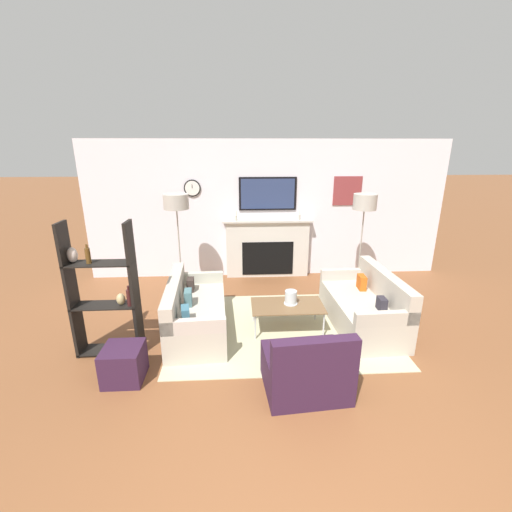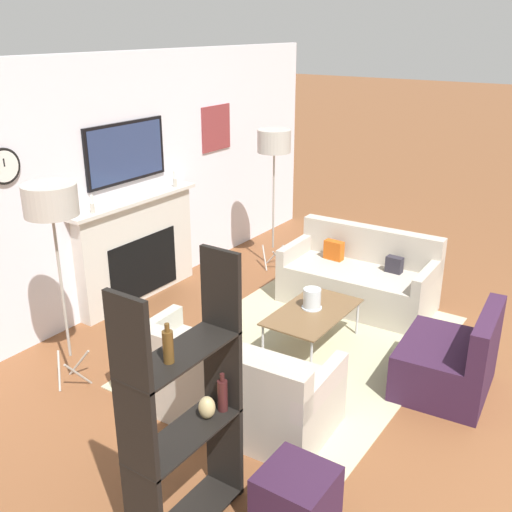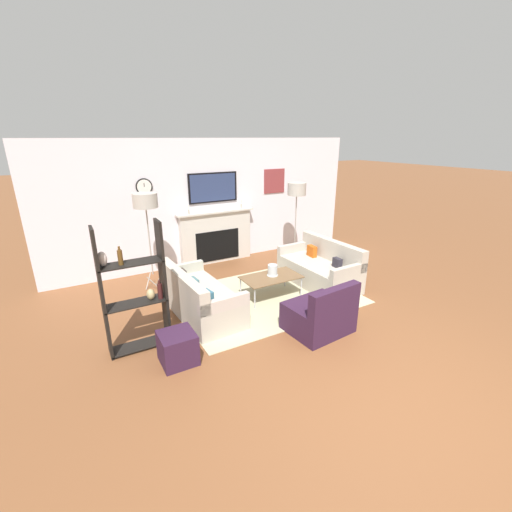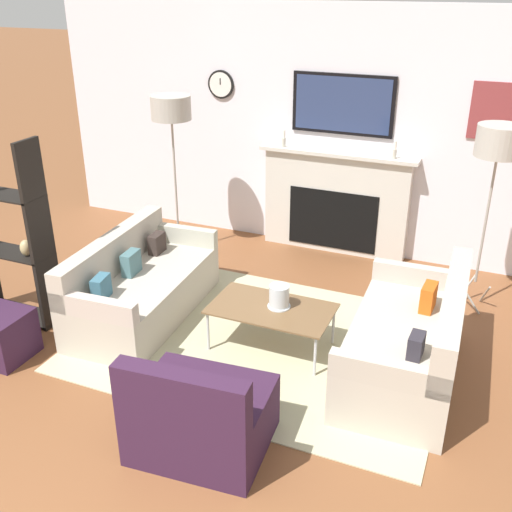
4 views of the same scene
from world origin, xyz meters
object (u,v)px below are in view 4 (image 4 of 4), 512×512
object	(u,v)px
armchair	(200,416)
shelf_unit	(7,234)
ottoman	(2,335)
coffee_table	(271,310)
couch_left	(140,288)
couch_right	(409,345)
floor_lamp_left	(171,110)
hurricane_candle	(279,298)
floor_lamp_right	(499,144)

from	to	relation	value
armchair	shelf_unit	world-z (taller)	shelf_unit
armchair	ottoman	distance (m)	2.06
coffee_table	ottoman	world-z (taller)	ottoman
couch_left	couch_right	distance (m)	2.49
ottoman	shelf_unit	bearing A→B (deg)	121.41
armchair	ottoman	xyz separation A→B (m)	(-2.04, 0.32, -0.06)
couch_left	floor_lamp_left	bearing A→B (deg)	105.62
shelf_unit	ottoman	size ratio (longest dim) A/B	3.99
couch_right	ottoman	xyz separation A→B (m)	(-3.17, -1.05, -0.09)
couch_left	couch_right	world-z (taller)	couch_right
hurricane_candle	ottoman	bearing A→B (deg)	-153.14
floor_lamp_left	ottoman	distance (m)	2.85
couch_left	ottoman	distance (m)	1.25
shelf_unit	ottoman	xyz separation A→B (m)	(0.35, -0.58, -0.64)
ottoman	floor_lamp_right	bearing A→B (deg)	34.42
couch_left	coffee_table	xyz separation A→B (m)	(1.34, -0.04, 0.09)
couch_right	ottoman	size ratio (longest dim) A/B	3.83
ottoman	coffee_table	bearing A→B (deg)	26.55
couch_right	coffee_table	distance (m)	1.16
floor_lamp_left	ottoman	size ratio (longest dim) A/B	4.15
ottoman	couch_right	bearing A→B (deg)	18.36
armchair	floor_lamp_left	world-z (taller)	floor_lamp_left
hurricane_candle	couch_right	bearing A→B (deg)	0.18
floor_lamp_left	armchair	bearing A→B (deg)	-57.73
hurricane_candle	couch_left	bearing A→B (deg)	-179.93
armchair	floor_lamp_right	distance (m)	3.42
armchair	hurricane_candle	bearing A→B (deg)	88.46
floor_lamp_right	ottoman	distance (m)	4.54
couch_left	floor_lamp_right	bearing A→B (deg)	25.82
ottoman	couch_left	bearing A→B (deg)	56.87
floor_lamp_left	shelf_unit	distance (m)	2.13
armchair	floor_lamp_left	distance (m)	3.54
couch_right	floor_lamp_left	bearing A→B (deg)	154.29
couch_left	shelf_unit	size ratio (longest dim) A/B	1.00
couch_left	ottoman	bearing A→B (deg)	-123.13
coffee_table	floor_lamp_right	size ratio (longest dim) A/B	0.58
couch_right	floor_lamp_left	world-z (taller)	floor_lamp_left
shelf_unit	ottoman	distance (m)	0.93
coffee_table	floor_lamp_left	size ratio (longest dim) A/B	0.57
shelf_unit	ottoman	world-z (taller)	shelf_unit
couch_right	ottoman	world-z (taller)	couch_right
coffee_table	armchair	bearing A→B (deg)	-89.34
couch_left	armchair	distance (m)	1.92
couch_left	coffee_table	distance (m)	1.34
coffee_table	hurricane_candle	xyz separation A→B (m)	(0.05, 0.04, 0.11)
couch_left	floor_lamp_left	world-z (taller)	floor_lamp_left
shelf_unit	ottoman	bearing A→B (deg)	-58.59
shelf_unit	couch_right	bearing A→B (deg)	7.69
hurricane_candle	shelf_unit	bearing A→B (deg)	-168.97
couch_right	floor_lamp_left	xyz separation A→B (m)	(-2.88, 1.39, 1.35)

